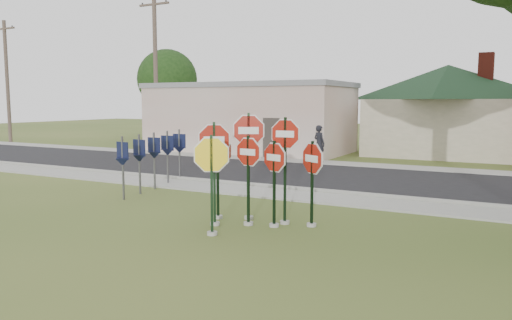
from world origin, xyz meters
The scene contains 20 objects.
ground centered at (0.00, 0.00, 0.00)m, with size 120.00×120.00×0.00m, color #3F5520.
sidewalk_near centered at (0.00, 5.50, 0.03)m, with size 60.00×1.60×0.06m, color gray.
road centered at (0.00, 10.00, 0.02)m, with size 60.00×7.00×0.04m, color black.
sidewalk_far centered at (0.00, 14.30, 0.03)m, with size 60.00×1.60×0.06m, color gray.
curb centered at (0.00, 6.50, 0.07)m, with size 60.00×0.20×0.14m, color gray.
stop_sign_center centered at (0.03, 1.50, 1.41)m, with size 0.98×0.24×2.33m.
stop_sign_yellow centered at (-0.25, 0.28, 1.49)m, with size 1.00×0.56×2.43m.
stop_sign_left centered at (-0.70, 1.09, 1.68)m, with size 0.94×0.58×2.68m.
stop_sign_right centered at (0.67, 1.64, 1.33)m, with size 0.96×0.35×2.22m.
stop_sign_back_right centered at (0.78, 2.03, 1.74)m, with size 1.03×0.24×2.79m.
stop_sign_back_left centered at (-0.27, 2.06, 1.85)m, with size 1.05×0.47×2.90m.
stop_sign_far_right centered at (1.48, 2.11, 1.34)m, with size 0.92×0.57×2.22m.
stop_sign_far_left centered at (-1.02, 1.75, 1.43)m, with size 0.62×0.96×2.34m.
route_sign_row centered at (-5.40, 4.50, 1.22)m, with size 1.43×4.63×2.00m.
building_stucco centered at (-9.00, 18.00, 2.15)m, with size 12.20×6.20×4.20m.
building_house centered at (2.00, 22.00, 3.65)m, with size 11.60×11.60×6.20m.
utility_pole_near centered at (-14.00, 15.20, 4.97)m, with size 2.20×0.26×9.50m.
utility_pole_far centered at (-28.00, 15.20, 4.71)m, with size 2.20×0.26×9.00m.
bg_tree_left centered at (-20.00, 24.00, 4.88)m, with size 4.90×4.90×7.35m.
pedestrian centered at (-3.00, 14.36, 0.98)m, with size 0.67×0.44×1.84m, color black.
Camera 1 is at (5.92, -9.17, 3.06)m, focal length 35.00 mm.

